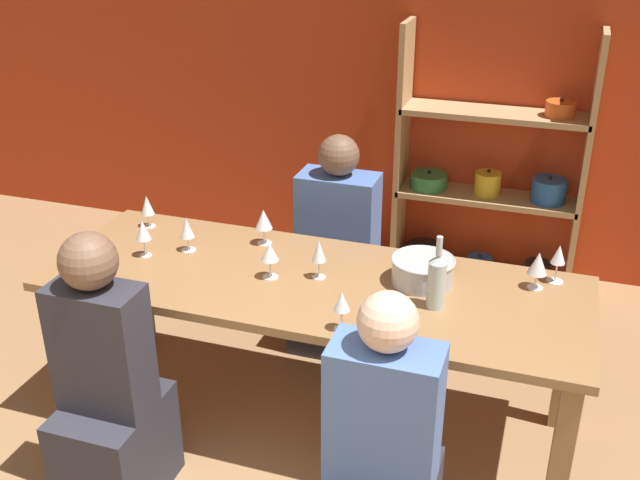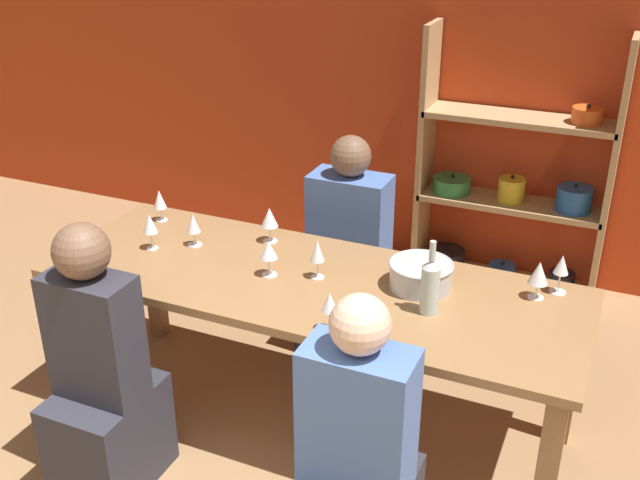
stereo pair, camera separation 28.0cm
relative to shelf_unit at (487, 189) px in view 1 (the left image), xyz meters
The scene contains 17 objects.
wall_back_red 0.89m from the shelf_unit, 156.43° to the left, with size 8.80×0.06×2.70m.
shelf_unit is the anchor object (origin of this frame).
dining_table 1.85m from the shelf_unit, 107.57° to the right, with size 2.41×0.86×0.78m.
mixing_bowl 1.65m from the shelf_unit, 93.33° to the right, with size 0.28×0.28×0.12m.
wine_bottle_green 1.85m from the shelf_unit, 90.10° to the right, with size 0.08×0.08×0.32m.
wine_glass_red_a 1.54m from the shelf_unit, 72.36° to the right, with size 0.07×0.07×0.18m.
wine_glass_empty_a 1.84m from the shelf_unit, 107.26° to the right, with size 0.06×0.06×0.18m.
wine_glass_red_b 2.16m from the shelf_unit, 135.87° to the right, with size 0.07×0.07×0.17m.
wine_glass_empty_b 1.97m from the shelf_unit, 112.46° to the right, with size 0.08×0.08×0.17m.
wine_glass_white_a 2.09m from the shelf_unit, 126.06° to the right, with size 0.07×0.07×0.16m.
wine_glass_white_b 1.60m from the shelf_unit, 76.05° to the right, with size 0.08×0.08×0.17m.
wine_glass_empty_c 1.77m from the shelf_unit, 121.24° to the right, with size 0.08×0.08×0.18m.
wine_glass_white_c 2.28m from the shelf_unit, 127.74° to the right, with size 0.07×0.07×0.18m.
wine_glass_white_d 2.16m from the shelf_unit, 98.61° to the right, with size 0.07×0.07×0.17m.
person_near_a 2.74m from the shelf_unit, 115.73° to the right, with size 0.36×0.45×1.22m.
person_far_a 1.23m from the shelf_unit, 123.69° to the right, with size 0.42×0.53×1.21m.
person_near_b 2.51m from the shelf_unit, 91.12° to the right, with size 0.38×0.48×1.20m.
Camera 1 is at (0.85, -0.89, 2.36)m, focal length 42.00 mm.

